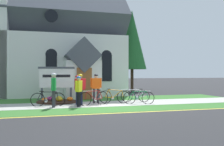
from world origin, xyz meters
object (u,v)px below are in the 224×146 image
object	(u,v)px
cyclist_in_red_jersey	(79,89)
bicycle_silver	(114,96)
church_sign	(57,79)
roadside_conifer	(132,40)
bicycle_black	(135,96)
bicycle_orange	(139,97)
cyclist_in_blue_jersey	(80,87)
bicycle_blue	(94,98)
bicycle_green	(48,99)
cyclist_in_orange_jersey	(54,87)
cyclist_in_green_jersey	(96,86)
cyclist_in_yellow_jersey	(78,88)

from	to	relation	value
cyclist_in_red_jersey	bicycle_silver	bearing A→B (deg)	27.31
church_sign	roadside_conifer	size ratio (longest dim) A/B	0.27
church_sign	bicycle_black	world-z (taller)	church_sign
bicycle_orange	cyclist_in_blue_jersey	size ratio (longest dim) A/B	0.99
bicycle_blue	church_sign	bearing A→B (deg)	130.31
bicycle_blue	roadside_conifer	size ratio (longest dim) A/B	0.21
bicycle_green	cyclist_in_blue_jersey	xyz separation A→B (m)	(1.68, -0.14, 0.61)
cyclist_in_orange_jersey	cyclist_in_blue_jersey	bearing A→B (deg)	13.44
bicycle_orange	bicycle_black	size ratio (longest dim) A/B	0.98
cyclist_in_green_jersey	cyclist_in_red_jersey	bearing A→B (deg)	-131.19
church_sign	bicycle_silver	distance (m)	3.68
bicycle_black	roadside_conifer	xyz separation A→B (m)	(3.27, 9.48, 4.73)
cyclist_in_blue_jersey	cyclist_in_orange_jersey	distance (m)	1.44
cyclist_in_red_jersey	cyclist_in_blue_jersey	bearing A→B (deg)	73.24
bicycle_orange	roadside_conifer	distance (m)	12.10
bicycle_black	cyclist_in_red_jersey	size ratio (longest dim) A/B	1.07
bicycle_silver	cyclist_in_red_jersey	distance (m)	2.57
church_sign	bicycle_silver	size ratio (longest dim) A/B	1.23
bicycle_orange	bicycle_silver	xyz separation A→B (m)	(-1.19, 0.83, 0.02)
bicycle_black	cyclist_in_orange_jersey	distance (m)	5.10
cyclist_in_orange_jersey	cyclist_in_yellow_jersey	xyz separation A→B (m)	(1.30, 0.63, -0.09)
cyclist_in_red_jersey	cyclist_in_yellow_jersey	bearing A→B (deg)	86.32
bicycle_silver	cyclist_in_orange_jersey	xyz separation A→B (m)	(-3.48, -0.98, 0.64)
cyclist_in_yellow_jersey	roadside_conifer	distance (m)	12.90
bicycle_orange	bicycle_silver	size ratio (longest dim) A/B	0.95
bicycle_blue	cyclist_in_orange_jersey	size ratio (longest dim) A/B	1.00
cyclist_in_green_jersey	church_sign	bearing A→B (deg)	149.23
cyclist_in_orange_jersey	cyclist_in_red_jersey	size ratio (longest dim) A/B	1.10
cyclist_in_orange_jersey	cyclist_in_yellow_jersey	distance (m)	1.45
bicycle_orange	cyclist_in_blue_jersey	bearing A→B (deg)	176.81
cyclist_in_yellow_jersey	church_sign	bearing A→B (deg)	118.71
cyclist_in_blue_jersey	cyclist_in_orange_jersey	size ratio (longest dim) A/B	0.97
church_sign	bicycle_orange	xyz separation A→B (m)	(4.39, -2.33, -1.04)
church_sign	bicycle_green	size ratio (longest dim) A/B	1.22
church_sign	bicycle_silver	xyz separation A→B (m)	(3.20, -1.50, -1.03)
church_sign	bicycle_green	distance (m)	2.32
bicycle_orange	bicycle_green	world-z (taller)	bicycle_green
bicycle_blue	cyclist_in_green_jersey	world-z (taller)	cyclist_in_green_jersey
church_sign	bicycle_green	xyz separation A→B (m)	(-0.56, -2.00, -1.03)
cyclist_in_blue_jersey	bicycle_green	bearing A→B (deg)	175.15
bicycle_orange	bicycle_blue	world-z (taller)	bicycle_blue
bicycle_green	bicycle_blue	bearing A→B (deg)	-4.41
bicycle_green	cyclist_in_yellow_jersey	distance (m)	1.68
cyclist_in_green_jersey	cyclist_in_yellow_jersey	world-z (taller)	cyclist_in_green_jersey
cyclist_in_blue_jersey	bicycle_silver	bearing A→B (deg)	17.17
cyclist_in_yellow_jersey	cyclist_in_green_jersey	bearing A→B (deg)	26.08
bicycle_blue	cyclist_in_blue_jersey	distance (m)	0.96
church_sign	cyclist_in_blue_jersey	world-z (taller)	church_sign
cyclist_in_red_jersey	bicycle_orange	bearing A→B (deg)	5.48
cyclist_in_green_jersey	roadside_conifer	size ratio (longest dim) A/B	0.21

